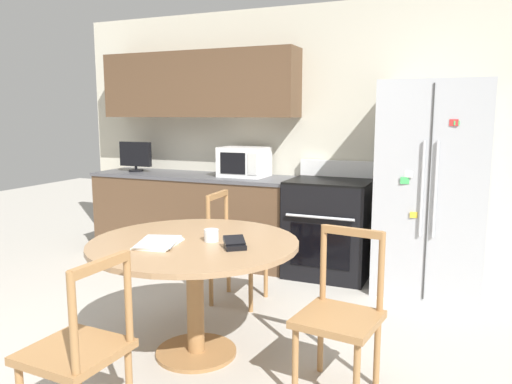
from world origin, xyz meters
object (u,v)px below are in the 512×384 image
at_px(dining_chair_near, 79,352).
at_px(dining_chair_right, 340,316).
at_px(refrigerator, 432,188).
at_px(microwave, 244,162).
at_px(oven_range, 329,227).
at_px(wallet, 235,244).
at_px(countertop_tv, 136,156).
at_px(candle_glass, 211,236).
at_px(dining_chair_far, 236,250).

relative_size(dining_chair_near, dining_chair_right, 1.00).
height_order(refrigerator, microwave, refrigerator).
bearing_deg(oven_range, wallet, -91.58).
height_order(refrigerator, dining_chair_right, refrigerator).
height_order(countertop_tv, wallet, countertop_tv).
bearing_deg(dining_chair_near, candle_glass, -7.71).
distance_m(microwave, wallet, 2.25).
xyz_separation_m(oven_range, dining_chair_right, (0.58, -1.97, -0.03)).
relative_size(microwave, dining_chair_near, 0.52).
bearing_deg(countertop_tv, oven_range, -0.12).
xyz_separation_m(oven_range, candle_glass, (-0.26, -1.88, 0.32)).
distance_m(dining_chair_right, candle_glass, 0.92).
bearing_deg(dining_chair_near, countertop_tv, 34.68).
bearing_deg(candle_glass, countertop_tv, 136.02).
distance_m(dining_chair_near, dining_chair_right, 1.36).
bearing_deg(dining_chair_near, oven_range, -5.90).
height_order(countertop_tv, candle_glass, countertop_tv).
bearing_deg(countertop_tv, candle_glass, -43.98).
height_order(microwave, countertop_tv, countertop_tv).
distance_m(oven_range, countertop_tv, 2.30).
distance_m(oven_range, microwave, 1.09).
height_order(microwave, wallet, microwave).
height_order(dining_chair_far, candle_glass, dining_chair_far).
bearing_deg(candle_glass, dining_chair_right, -6.22).
relative_size(refrigerator, countertop_tv, 4.62).
height_order(countertop_tv, dining_chair_right, countertop_tv).
distance_m(oven_range, wallet, 2.01).
xyz_separation_m(dining_chair_near, dining_chair_far, (-0.08, 1.88, 0.00)).
xyz_separation_m(dining_chair_right, dining_chair_far, (-1.11, 1.00, 0.00)).
distance_m(microwave, candle_glass, 2.08).
xyz_separation_m(refrigerator, dining_chair_far, (-1.43, -0.92, -0.47)).
relative_size(microwave, countertop_tv, 1.19).
xyz_separation_m(microwave, wallet, (0.87, -2.05, -0.27)).
bearing_deg(oven_range, refrigerator, -3.37).
distance_m(refrigerator, dining_chair_right, 2.00).
bearing_deg(dining_chair_right, oven_range, -66.08).
bearing_deg(microwave, oven_range, -4.60).
relative_size(countertop_tv, dining_chair_far, 0.43).
xyz_separation_m(refrigerator, dining_chair_near, (-1.35, -2.81, -0.47)).
relative_size(dining_chair_near, dining_chair_far, 1.00).
bearing_deg(refrigerator, candle_glass, -122.56).
height_order(dining_chair_right, wallet, dining_chair_right).
relative_size(dining_chair_right, candle_glass, 9.89).
xyz_separation_m(countertop_tv, wallet, (2.16, -1.98, -0.30)).
bearing_deg(candle_glass, dining_chair_near, -100.66).
bearing_deg(wallet, dining_chair_far, 115.26).
relative_size(refrigerator, oven_range, 1.67).
xyz_separation_m(countertop_tv, dining_chair_far, (1.69, -0.98, -0.64)).
xyz_separation_m(microwave, countertop_tv, (-1.29, -0.07, 0.03)).
bearing_deg(countertop_tv, dining_chair_right, -35.26).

